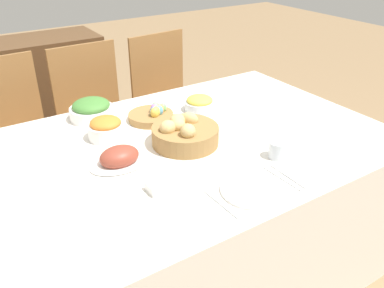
{
  "coord_description": "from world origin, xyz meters",
  "views": [
    {
      "loc": [
        -0.79,
        -1.33,
        1.59
      ],
      "look_at": [
        0.01,
        -0.09,
        0.79
      ],
      "focal_mm": 38.0,
      "sensor_mm": 36.0,
      "label": 1
    }
  ],
  "objects": [
    {
      "name": "egg_basket",
      "position": [
        0.02,
        0.28,
        0.77
      ],
      "size": [
        0.22,
        0.22,
        0.08
      ],
      "color": "#9E7542",
      "rests_on": "dining_table"
    },
    {
      "name": "chair_far_right",
      "position": [
        0.48,
        0.94,
        0.51
      ],
      "size": [
        0.46,
        0.46,
        0.96
      ],
      "rotation": [
        0.0,
        0.0,
        0.1
      ],
      "color": "olive",
      "rests_on": "ground"
    },
    {
      "name": "pineapple_bowl",
      "position": [
        0.28,
        0.26,
        0.78
      ],
      "size": [
        0.16,
        0.16,
        0.08
      ],
      "color": "silver",
      "rests_on": "dining_table"
    },
    {
      "name": "ground_plane",
      "position": [
        0.0,
        0.0,
        0.0
      ],
      "size": [
        12.0,
        12.0,
        0.0
      ],
      "primitive_type": "plane",
      "color": "#937551"
    },
    {
      "name": "carrot_bowl",
      "position": [
        -0.23,
        0.23,
        0.79
      ],
      "size": [
        0.16,
        0.16,
        0.1
      ],
      "color": "white",
      "rests_on": "dining_table"
    },
    {
      "name": "dinner_plate",
      "position": [
        0.04,
        -0.44,
        0.75
      ],
      "size": [
        0.24,
        0.24,
        0.01
      ],
      "color": "white",
      "rests_on": "dining_table"
    },
    {
      "name": "drinking_cup",
      "position": [
        0.28,
        -0.31,
        0.78
      ],
      "size": [
        0.07,
        0.07,
        0.07
      ],
      "color": "silver",
      "rests_on": "dining_table"
    },
    {
      "name": "dining_table",
      "position": [
        0.0,
        0.0,
        0.37
      ],
      "size": [
        1.87,
        1.18,
        0.75
      ],
      "color": "white",
      "rests_on": "ground"
    },
    {
      "name": "chair_far_center",
      "position": [
        -0.04,
        0.94,
        0.51
      ],
      "size": [
        0.43,
        0.43,
        0.96
      ],
      "rotation": [
        0.0,
        0.0,
        0.03
      ],
      "color": "olive",
      "rests_on": "ground"
    },
    {
      "name": "sideboard",
      "position": [
        -0.27,
        1.73,
        0.43
      ],
      "size": [
        1.11,
        0.44,
        0.87
      ],
      "color": "brown",
      "rests_on": "ground"
    },
    {
      "name": "ham_platter",
      "position": [
        -0.28,
        -0.01,
        0.77
      ],
      "size": [
        0.25,
        0.17,
        0.08
      ],
      "color": "white",
      "rests_on": "dining_table"
    },
    {
      "name": "chair_far_left",
      "position": [
        -0.53,
        0.94,
        0.51
      ],
      "size": [
        0.44,
        0.44,
        0.96
      ],
      "rotation": [
        0.0,
        0.0,
        0.06
      ],
      "color": "olive",
      "rests_on": "ground"
    },
    {
      "name": "fork",
      "position": [
        -0.1,
        -0.44,
        0.75
      ],
      "size": [
        0.01,
        0.19,
        0.0
      ],
      "rotation": [
        0.0,
        0.0,
        0.02
      ],
      "color": "silver",
      "rests_on": "dining_table"
    },
    {
      "name": "bread_basket",
      "position": [
        0.03,
        -0.0,
        0.8
      ],
      "size": [
        0.29,
        0.29,
        0.13
      ],
      "color": "#9E7542",
      "rests_on": "dining_table"
    },
    {
      "name": "butter_dish",
      "position": [
        -0.22,
        -0.25,
        0.76
      ],
      "size": [
        0.1,
        0.06,
        0.03
      ],
      "color": "white",
      "rests_on": "dining_table"
    },
    {
      "name": "green_salad_bowl",
      "position": [
        -0.21,
        0.46,
        0.79
      ],
      "size": [
        0.21,
        0.21,
        0.1
      ],
      "color": "white",
      "rests_on": "dining_table"
    },
    {
      "name": "spoon",
      "position": [
        0.22,
        -0.44,
        0.75
      ],
      "size": [
        0.01,
        0.19,
        0.0
      ],
      "rotation": [
        0.0,
        0.0,
        -0.02
      ],
      "color": "silver",
      "rests_on": "dining_table"
    },
    {
      "name": "knife",
      "position": [
        0.19,
        -0.44,
        0.75
      ],
      "size": [
        0.01,
        0.19,
        0.0
      ],
      "rotation": [
        0.0,
        0.0,
        0.02
      ],
      "color": "silver",
      "rests_on": "dining_table"
    }
  ]
}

